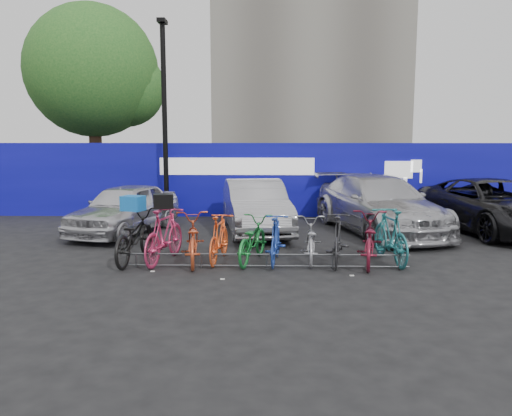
{
  "coord_description": "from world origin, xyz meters",
  "views": [
    {
      "loc": [
        0.04,
        -10.2,
        2.55
      ],
      "look_at": [
        -0.28,
        2.0,
        0.84
      ],
      "focal_mm": 35.0,
      "sensor_mm": 36.0,
      "label": 1
    }
  ],
  "objects_px": {
    "bike_3": "(219,238)",
    "bike_4": "(252,240)",
    "bike_5": "(276,239)",
    "bike_6": "(310,240)",
    "car_3": "(494,206)",
    "bike_1": "(164,235)",
    "bike_rack": "(267,260)",
    "bike_7": "(338,239)",
    "lamppost": "(165,115)",
    "tree": "(99,75)",
    "bike_0": "(134,236)",
    "car_0": "(125,208)",
    "bike_2": "(192,239)",
    "car_2": "(379,204)",
    "bike_8": "(369,239)",
    "car_1": "(255,206)",
    "bike_9": "(390,236)"
  },
  "relations": [
    {
      "from": "car_3",
      "to": "bike_8",
      "type": "distance_m",
      "value": 5.49
    },
    {
      "from": "bike_2",
      "to": "bike_6",
      "type": "bearing_deg",
      "value": 176.72
    },
    {
      "from": "lamppost",
      "to": "bike_7",
      "type": "xyz_separation_m",
      "value": [
        4.64,
        -5.61,
        -2.75
      ]
    },
    {
      "from": "bike_5",
      "to": "bike_0",
      "type": "bearing_deg",
      "value": 4.57
    },
    {
      "from": "car_0",
      "to": "bike_3",
      "type": "distance_m",
      "value": 4.19
    },
    {
      "from": "bike_3",
      "to": "bike_4",
      "type": "xyz_separation_m",
      "value": [
        0.68,
        -0.0,
        -0.03
      ]
    },
    {
      "from": "car_3",
      "to": "bike_1",
      "type": "distance_m",
      "value": 9.04
    },
    {
      "from": "car_0",
      "to": "car_3",
      "type": "bearing_deg",
      "value": 18.43
    },
    {
      "from": "car_0",
      "to": "bike_2",
      "type": "distance_m",
      "value": 3.94
    },
    {
      "from": "lamppost",
      "to": "bike_8",
      "type": "distance_m",
      "value": 8.18
    },
    {
      "from": "bike_3",
      "to": "car_1",
      "type": "bearing_deg",
      "value": -94.26
    },
    {
      "from": "bike_rack",
      "to": "bike_1",
      "type": "distance_m",
      "value": 2.2
    },
    {
      "from": "car_3",
      "to": "bike_4",
      "type": "bearing_deg",
      "value": -161.36
    },
    {
      "from": "car_3",
      "to": "bike_2",
      "type": "distance_m",
      "value": 8.53
    },
    {
      "from": "bike_1",
      "to": "bike_5",
      "type": "xyz_separation_m",
      "value": [
        2.29,
        -0.02,
        -0.07
      ]
    },
    {
      "from": "tree",
      "to": "car_3",
      "type": "xyz_separation_m",
      "value": [
        12.95,
        -6.63,
        -4.35
      ]
    },
    {
      "from": "bike_5",
      "to": "bike_9",
      "type": "xyz_separation_m",
      "value": [
        2.36,
        0.11,
        0.07
      ]
    },
    {
      "from": "tree",
      "to": "bike_1",
      "type": "relative_size",
      "value": 4.14
    },
    {
      "from": "car_2",
      "to": "car_3",
      "type": "relative_size",
      "value": 1.02
    },
    {
      "from": "tree",
      "to": "bike_7",
      "type": "height_order",
      "value": "tree"
    },
    {
      "from": "lamppost",
      "to": "bike_3",
      "type": "height_order",
      "value": "lamppost"
    },
    {
      "from": "bike_4",
      "to": "bike_9",
      "type": "relative_size",
      "value": 0.95
    },
    {
      "from": "car_1",
      "to": "bike_7",
      "type": "xyz_separation_m",
      "value": [
        1.77,
        -3.45,
        -0.19
      ]
    },
    {
      "from": "car_0",
      "to": "bike_9",
      "type": "height_order",
      "value": "car_0"
    },
    {
      "from": "bike_3",
      "to": "bike_7",
      "type": "xyz_separation_m",
      "value": [
        2.43,
        -0.12,
        0.02
      ]
    },
    {
      "from": "bike_6",
      "to": "bike_4",
      "type": "bearing_deg",
      "value": 8.34
    },
    {
      "from": "car_3",
      "to": "bike_6",
      "type": "height_order",
      "value": "car_3"
    },
    {
      "from": "car_1",
      "to": "bike_4",
      "type": "height_order",
      "value": "car_1"
    },
    {
      "from": "bike_7",
      "to": "car_3",
      "type": "bearing_deg",
      "value": -133.17
    },
    {
      "from": "bike_4",
      "to": "car_3",
      "type": "bearing_deg",
      "value": -137.07
    },
    {
      "from": "bike_5",
      "to": "bike_6",
      "type": "distance_m",
      "value": 0.75
    },
    {
      "from": "car_2",
      "to": "bike_6",
      "type": "xyz_separation_m",
      "value": [
        -2.14,
        -3.37,
        -0.32
      ]
    },
    {
      "from": "bike_0",
      "to": "bike_6",
      "type": "relative_size",
      "value": 1.19
    },
    {
      "from": "bike_3",
      "to": "bike_2",
      "type": "bearing_deg",
      "value": 19.51
    },
    {
      "from": "bike_4",
      "to": "bike_9",
      "type": "bearing_deg",
      "value": -165.14
    },
    {
      "from": "bike_7",
      "to": "bike_2",
      "type": "bearing_deg",
      "value": 9.32
    },
    {
      "from": "lamppost",
      "to": "bike_6",
      "type": "xyz_separation_m",
      "value": [
        4.11,
        -5.4,
        -2.82
      ]
    },
    {
      "from": "car_2",
      "to": "lamppost",
      "type": "bearing_deg",
      "value": 146.99
    },
    {
      "from": "lamppost",
      "to": "car_1",
      "type": "height_order",
      "value": "lamppost"
    },
    {
      "from": "bike_rack",
      "to": "bike_8",
      "type": "bearing_deg",
      "value": 10.55
    },
    {
      "from": "car_3",
      "to": "bike_1",
      "type": "bearing_deg",
      "value": -166.44
    },
    {
      "from": "bike_0",
      "to": "bike_2",
      "type": "bearing_deg",
      "value": -178.74
    },
    {
      "from": "car_2",
      "to": "bike_6",
      "type": "bearing_deg",
      "value": -137.39
    },
    {
      "from": "bike_rack",
      "to": "bike_6",
      "type": "relative_size",
      "value": 3.28
    },
    {
      "from": "car_0",
      "to": "bike_7",
      "type": "xyz_separation_m",
      "value": [
        5.28,
        -3.19,
        -0.16
      ]
    },
    {
      "from": "bike_rack",
      "to": "car_2",
      "type": "height_order",
      "value": "car_2"
    },
    {
      "from": "car_1",
      "to": "tree",
      "type": "bearing_deg",
      "value": 124.26
    },
    {
      "from": "bike_rack",
      "to": "bike_6",
      "type": "height_order",
      "value": "bike_6"
    },
    {
      "from": "car_0",
      "to": "bike_2",
      "type": "height_order",
      "value": "car_0"
    },
    {
      "from": "bike_7",
      "to": "bike_rack",
      "type": "bearing_deg",
      "value": 24.56
    }
  ]
}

